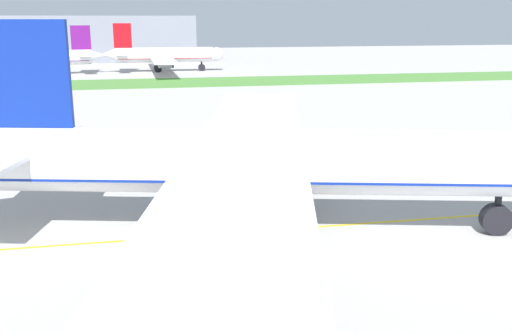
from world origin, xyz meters
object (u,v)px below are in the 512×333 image
at_px(airliner_foreground, 260,163).
at_px(parked_airliner_far_right, 163,55).
at_px(ground_crew_wingwalker_starboard, 252,187).
at_px(parked_airliner_far_centre, 37,59).
at_px(service_truck_baggage_loader, 36,132).
at_px(ground_crew_wingwalker_port, 230,228).

height_order(airliner_foreground, parked_airliner_far_right, airliner_foreground).
relative_size(airliner_foreground, ground_crew_wingwalker_starboard, 54.23).
relative_size(airliner_foreground, parked_airliner_far_centre, 1.44).
bearing_deg(service_truck_baggage_loader, airliner_foreground, -59.22).
bearing_deg(service_truck_baggage_loader, ground_crew_wingwalker_port, -63.09).
height_order(airliner_foreground, parked_airliner_far_centre, airliner_foreground).
bearing_deg(parked_airliner_far_right, airliner_foreground, -89.47).
relative_size(airliner_foreground, service_truck_baggage_loader, 15.61).
relative_size(airliner_foreground, parked_airliner_far_right, 1.52).
bearing_deg(ground_crew_wingwalker_port, parked_airliner_far_right, 89.47).
xyz_separation_m(ground_crew_wingwalker_starboard, parked_airliner_far_right, (-2.50, 140.58, 4.22)).
xyz_separation_m(airliner_foreground, parked_airliner_far_centre, (-40.19, 145.84, -0.84)).
height_order(airliner_foreground, ground_crew_wingwalker_starboard, airliner_foreground).
relative_size(ground_crew_wingwalker_starboard, parked_airliner_far_right, 0.03).
height_order(airliner_foreground, service_truck_baggage_loader, airliner_foreground).
xyz_separation_m(service_truck_baggage_loader, parked_airliner_far_centre, (-15.91, 105.07, 3.52)).
distance_m(service_truck_baggage_loader, parked_airliner_far_centre, 106.32).
relative_size(service_truck_baggage_loader, parked_airliner_far_centre, 0.09).
bearing_deg(parked_airliner_far_centre, airliner_foreground, -74.59).
distance_m(airliner_foreground, parked_airliner_far_right, 149.96).
relative_size(ground_crew_wingwalker_port, parked_airliner_far_centre, 0.02).
bearing_deg(ground_crew_wingwalker_starboard, airliner_foreground, -96.72).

